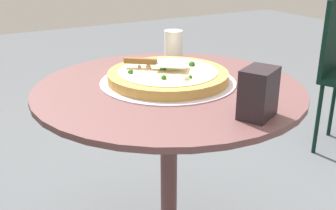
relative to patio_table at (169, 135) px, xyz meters
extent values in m
cylinder|color=brown|center=(0.00, 0.00, 0.16)|extent=(0.86, 0.86, 0.02)
cylinder|color=brown|center=(0.00, 0.00, -0.20)|extent=(0.06, 0.06, 0.72)
cylinder|color=silver|center=(0.02, 0.04, 0.17)|extent=(0.45, 0.45, 0.00)
cylinder|color=tan|center=(0.02, 0.04, 0.19)|extent=(0.39, 0.39, 0.03)
cylinder|color=beige|center=(0.02, 0.04, 0.21)|extent=(0.32, 0.32, 0.00)
sphere|color=#34672E|center=(-0.10, 0.07, 0.22)|extent=(0.02, 0.02, 0.02)
sphere|color=silver|center=(-0.05, 0.12, 0.21)|extent=(0.01, 0.01, 0.01)
sphere|color=#236722|center=(0.01, 0.05, 0.22)|extent=(0.02, 0.02, 0.02)
sphere|color=#29701F|center=(-0.04, -0.04, 0.22)|extent=(0.02, 0.02, 0.02)
sphere|color=#F3D8C6|center=(-0.03, 0.09, 0.22)|extent=(0.02, 0.02, 0.02)
sphere|color=#296422|center=(0.12, 0.05, 0.22)|extent=(0.02, 0.02, 0.02)
sphere|color=#26731E|center=(0.04, -0.07, 0.21)|extent=(0.01, 0.01, 0.01)
sphere|color=#2C6727|center=(0.06, 0.06, 0.21)|extent=(0.01, 0.01, 0.01)
sphere|color=beige|center=(0.02, -0.07, 0.22)|extent=(0.02, 0.02, 0.02)
cube|color=silver|center=(0.03, 0.04, 0.23)|extent=(0.13, 0.13, 0.00)
cube|color=brown|center=(-0.05, 0.11, 0.24)|extent=(0.10, 0.08, 0.02)
cylinder|color=white|center=(0.19, 0.30, 0.23)|extent=(0.07, 0.07, 0.11)
cube|color=black|center=(0.08, -0.33, 0.24)|extent=(0.13, 0.11, 0.13)
cube|color=black|center=(1.37, 0.50, 0.10)|extent=(0.34, 0.17, 0.43)
cylinder|color=black|center=(1.52, 0.54, -0.36)|extent=(0.02, 0.02, 0.44)
cylinder|color=black|center=(1.24, 0.42, -0.36)|extent=(0.02, 0.02, 0.44)
camera|label=1|loc=(-0.62, -1.10, 0.60)|focal=44.45mm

